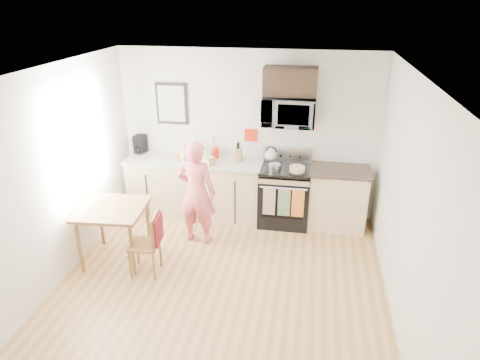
% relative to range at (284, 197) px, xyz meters
% --- Properties ---
extents(floor, '(4.60, 4.60, 0.00)m').
position_rel_range_xyz_m(floor, '(-0.63, -1.98, -0.44)').
color(floor, olive).
rests_on(floor, ground).
extents(back_wall, '(4.00, 0.04, 2.60)m').
position_rel_range_xyz_m(back_wall, '(-0.63, 0.32, 0.86)').
color(back_wall, white).
rests_on(back_wall, floor).
extents(left_wall, '(0.04, 4.60, 2.60)m').
position_rel_range_xyz_m(left_wall, '(-2.63, -1.98, 0.86)').
color(left_wall, white).
rests_on(left_wall, floor).
extents(right_wall, '(0.04, 4.60, 2.60)m').
position_rel_range_xyz_m(right_wall, '(1.37, -1.98, 0.86)').
color(right_wall, white).
rests_on(right_wall, floor).
extents(ceiling, '(4.00, 4.60, 0.04)m').
position_rel_range_xyz_m(ceiling, '(-0.63, -1.98, 2.16)').
color(ceiling, white).
rests_on(ceiling, back_wall).
extents(window, '(0.06, 1.40, 1.50)m').
position_rel_range_xyz_m(window, '(-2.59, -1.18, 1.11)').
color(window, white).
rests_on(window, left_wall).
extents(cabinet_left, '(2.10, 0.60, 0.90)m').
position_rel_range_xyz_m(cabinet_left, '(-1.43, 0.02, 0.01)').
color(cabinet_left, tan).
rests_on(cabinet_left, floor).
extents(countertop_left, '(2.14, 0.64, 0.04)m').
position_rel_range_xyz_m(countertop_left, '(-1.43, 0.02, 0.48)').
color(countertop_left, beige).
rests_on(countertop_left, cabinet_left).
extents(cabinet_right, '(0.84, 0.60, 0.90)m').
position_rel_range_xyz_m(cabinet_right, '(0.80, 0.02, 0.01)').
color(cabinet_right, tan).
rests_on(cabinet_right, floor).
extents(countertop_right, '(0.88, 0.64, 0.04)m').
position_rel_range_xyz_m(countertop_right, '(0.80, 0.02, 0.48)').
color(countertop_right, black).
rests_on(countertop_right, cabinet_right).
extents(range, '(0.76, 0.70, 1.16)m').
position_rel_range_xyz_m(range, '(0.00, 0.00, 0.00)').
color(range, black).
rests_on(range, floor).
extents(microwave, '(0.76, 0.51, 0.42)m').
position_rel_range_xyz_m(microwave, '(-0.00, 0.10, 1.32)').
color(microwave, silver).
rests_on(microwave, back_wall).
extents(upper_cabinet, '(0.76, 0.35, 0.40)m').
position_rel_range_xyz_m(upper_cabinet, '(-0.00, 0.15, 1.74)').
color(upper_cabinet, black).
rests_on(upper_cabinet, back_wall).
extents(wall_art, '(0.50, 0.04, 0.65)m').
position_rel_range_xyz_m(wall_art, '(-1.83, 0.30, 1.31)').
color(wall_art, black).
rests_on(wall_art, back_wall).
extents(wall_trivet, '(0.20, 0.02, 0.20)m').
position_rel_range_xyz_m(wall_trivet, '(-0.58, 0.31, 0.86)').
color(wall_trivet, red).
rests_on(wall_trivet, back_wall).
extents(person, '(0.59, 0.42, 1.53)m').
position_rel_range_xyz_m(person, '(-1.19, -0.77, 0.33)').
color(person, '#D13B39').
rests_on(person, floor).
extents(dining_table, '(0.83, 0.83, 0.78)m').
position_rel_range_xyz_m(dining_table, '(-2.14, -1.42, 0.25)').
color(dining_table, brown).
rests_on(dining_table, floor).
extents(chair, '(0.42, 0.39, 0.85)m').
position_rel_range_xyz_m(chair, '(-1.52, -1.63, 0.11)').
color(chair, brown).
rests_on(chair, floor).
extents(knife_block, '(0.10, 0.13, 0.21)m').
position_rel_range_xyz_m(knife_block, '(-0.73, 0.10, 0.61)').
color(knife_block, brown).
rests_on(knife_block, countertop_left).
extents(utensil_crock, '(0.13, 0.13, 0.38)m').
position_rel_range_xyz_m(utensil_crock, '(-1.13, 0.18, 0.65)').
color(utensil_crock, red).
rests_on(utensil_crock, countertop_left).
extents(fruit_bowl, '(0.27, 0.27, 0.11)m').
position_rel_range_xyz_m(fruit_bowl, '(-1.68, 0.05, 0.55)').
color(fruit_bowl, silver).
rests_on(fruit_bowl, countertop_left).
extents(milk_carton, '(0.12, 0.12, 0.26)m').
position_rel_range_xyz_m(milk_carton, '(-1.58, 0.00, 0.63)').
color(milk_carton, tan).
rests_on(milk_carton, countertop_left).
extents(coffee_maker, '(0.19, 0.25, 0.29)m').
position_rel_range_xyz_m(coffee_maker, '(-2.38, 0.21, 0.64)').
color(coffee_maker, black).
rests_on(coffee_maker, countertop_left).
extents(bread_bag, '(0.37, 0.29, 0.12)m').
position_rel_range_xyz_m(bread_bag, '(-1.25, -0.09, 0.57)').
color(bread_bag, tan).
rests_on(bread_bag, countertop_left).
extents(cake, '(0.27, 0.27, 0.09)m').
position_rel_range_xyz_m(cake, '(0.17, -0.16, 0.53)').
color(cake, black).
rests_on(cake, range).
extents(kettle, '(0.19, 0.19, 0.24)m').
position_rel_range_xyz_m(kettle, '(-0.25, 0.22, 0.59)').
color(kettle, silver).
rests_on(kettle, range).
extents(pot, '(0.18, 0.31, 0.09)m').
position_rel_range_xyz_m(pot, '(-0.16, -0.13, 0.53)').
color(pot, silver).
rests_on(pot, range).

